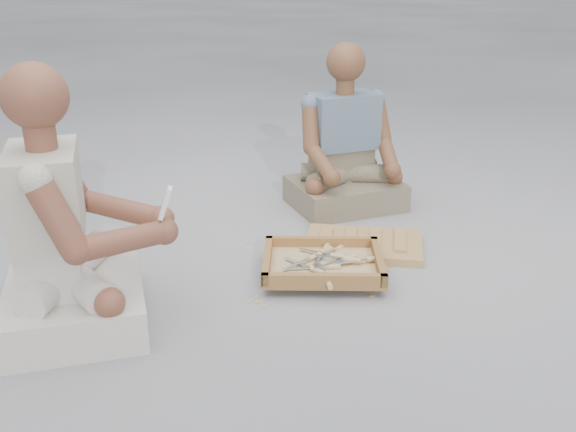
{
  "coord_description": "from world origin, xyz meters",
  "views": [
    {
      "loc": [
        0.02,
        -2.23,
        1.23
      ],
      "look_at": [
        -0.03,
        0.16,
        0.3
      ],
      "focal_mm": 40.0,
      "sensor_mm": 36.0,
      "label": 1
    }
  ],
  "objects_px": {
    "craftsman": "(66,241)",
    "companion": "(345,154)",
    "tool_tray": "(323,264)",
    "carved_panel": "(363,244)"
  },
  "relations": [
    {
      "from": "carved_panel",
      "to": "tool_tray",
      "type": "height_order",
      "value": "tool_tray"
    },
    {
      "from": "carved_panel",
      "to": "craftsman",
      "type": "distance_m",
      "value": 1.35
    },
    {
      "from": "companion",
      "to": "carved_panel",
      "type": "bearing_deg",
      "value": 72.86
    },
    {
      "from": "tool_tray",
      "to": "craftsman",
      "type": "height_order",
      "value": "craftsman"
    },
    {
      "from": "carved_panel",
      "to": "companion",
      "type": "height_order",
      "value": "companion"
    },
    {
      "from": "tool_tray",
      "to": "companion",
      "type": "relative_size",
      "value": 0.57
    },
    {
      "from": "craftsman",
      "to": "companion",
      "type": "relative_size",
      "value": 1.08
    },
    {
      "from": "carved_panel",
      "to": "companion",
      "type": "distance_m",
      "value": 0.64
    },
    {
      "from": "tool_tray",
      "to": "craftsman",
      "type": "relative_size",
      "value": 0.53
    },
    {
      "from": "craftsman",
      "to": "tool_tray",
      "type": "bearing_deg",
      "value": 95.77
    }
  ]
}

